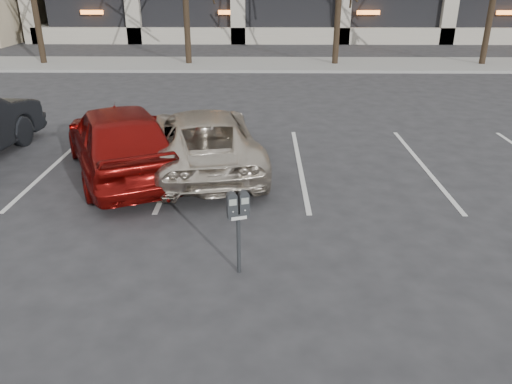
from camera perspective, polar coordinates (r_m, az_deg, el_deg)
The scene contains 6 objects.
ground at distance 9.28m, azimuth -2.68°, elevation -1.85°, with size 140.00×140.00×0.00m, color #28282B.
sidewalk at distance 24.69m, azimuth -0.54°, elevation 14.38°, with size 80.00×4.00×0.12m, color gray.
stall_lines at distance 11.55m, azimuth -9.00°, elevation 3.13°, with size 16.90×5.20×0.00m.
parking_meter at distance 6.90m, azimuth -2.06°, elevation -2.38°, with size 0.34×0.21×1.25m.
suv_silver at distance 11.08m, azimuth -6.02°, elevation 6.01°, with size 3.10×5.13×1.34m.
car_red at distance 10.98m, azimuth -15.33°, elevation 5.82°, with size 1.87×4.65×1.58m, color maroon.
Camera 1 is at (0.54, -8.37, 3.97)m, focal length 35.00 mm.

